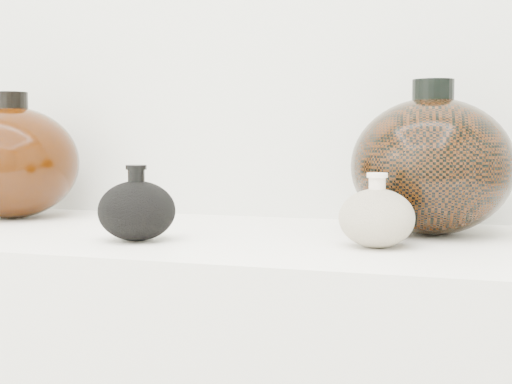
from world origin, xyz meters
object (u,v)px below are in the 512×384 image
(cream_gourd_vase, at_px, (377,217))
(right_round_pot, at_px, (432,166))
(black_gourd_vase, at_px, (137,210))
(left_round_pot, at_px, (12,162))

(cream_gourd_vase, xyz_separation_m, right_round_pot, (0.06, 0.16, 0.07))
(black_gourd_vase, xyz_separation_m, right_round_pot, (0.41, 0.20, 0.06))
(cream_gourd_vase, distance_m, right_round_pot, 0.18)
(left_round_pot, relative_size, right_round_pot, 0.97)
(left_round_pot, bearing_deg, black_gourd_vase, -28.45)
(cream_gourd_vase, bearing_deg, right_round_pot, 68.06)
(black_gourd_vase, relative_size, cream_gourd_vase, 1.24)
(black_gourd_vase, distance_m, right_round_pot, 0.46)
(cream_gourd_vase, relative_size, left_round_pot, 0.45)
(left_round_pot, distance_m, right_round_pot, 0.77)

